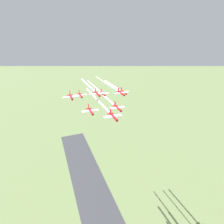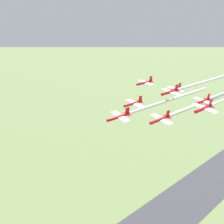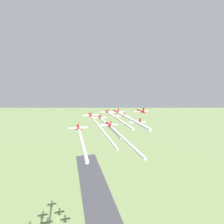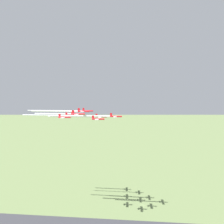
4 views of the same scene
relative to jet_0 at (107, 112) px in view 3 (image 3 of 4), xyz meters
name	(u,v)px [view 3 (image 3 of 4)]	position (x,y,z in m)	size (l,w,h in m)	color
ground_plane	(59,219)	(-39.08, 30.45, -106.10)	(3000.00, 3000.00, 0.00)	#6B7F4C
jet_0	(107,112)	(0.00, 0.00, 0.00)	(9.46, 10.02, 3.35)	red
jet_1	(100,117)	(-8.97, -13.03, -1.60)	(9.46, 10.02, 3.35)	red
jet_2	(122,116)	(7.03, -14.17, -1.19)	(9.46, 10.02, 3.35)	red
jet_3	(90,115)	(-17.93, -26.06, 2.68)	(9.46, 10.02, 3.35)	red
jet_4	(117,112)	(-1.94, -27.20, 3.94)	(9.46, 10.02, 3.35)	red
jet_5	(141,111)	(14.06, -28.34, 3.75)	(9.46, 10.02, 3.35)	red
jet_6	(78,128)	(-26.90, -39.09, -1.25)	(9.46, 10.02, 3.35)	red
jet_7	(109,125)	(-10.90, -40.23, -0.68)	(9.46, 10.02, 3.35)	red
jet_8	(137,122)	(5.10, -41.37, -0.03)	(9.46, 10.02, 3.35)	red
smoke_trail_0	(118,119)	(-2.14, -30.03, -0.05)	(4.87, 51.02, 1.25)	white
smoke_trail_1	(109,126)	(-10.83, -39.25, -1.64)	(4.45, 43.39, 1.37)	white
smoke_trail_3	(100,127)	(-20.16, -57.30, 2.63)	(4.56, 53.39, 0.77)	white
smoke_trail_4	(131,119)	(-3.70, -52.00, 3.89)	(4.24, 40.56, 1.36)	white
smoke_trail_6	(82,142)	(-28.55, -62.25, -1.30)	(3.75, 37.26, 1.11)	white
smoke_trail_7	(123,138)	(-12.66, -64.88, -0.73)	(3.82, 40.23, 0.97)	white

